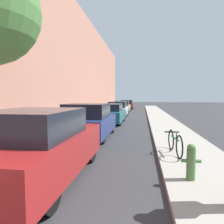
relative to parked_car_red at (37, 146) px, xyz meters
name	(u,v)px	position (x,y,z in m)	size (l,w,h in m)	color
ground_plane	(121,123)	(0.82, 9.72, -0.72)	(120.00, 120.00, 0.00)	#333335
sidewalk_left	(80,122)	(-2.08, 9.72, -0.66)	(2.00, 52.00, 0.12)	#9E998E
sidewalk_right	(165,123)	(3.72, 9.72, -0.66)	(2.00, 52.00, 0.12)	#9E998E
building_facade_left	(60,55)	(-3.43, 9.72, 4.01)	(0.70, 52.00, 9.45)	tan
parked_car_red	(37,146)	(0.00, 0.00, 0.00)	(1.90, 4.10, 1.51)	black
parked_car_navy	(88,122)	(-0.11, 4.68, -0.02)	(1.91, 3.91, 1.50)	black
parked_car_teal	(109,114)	(0.01, 9.71, -0.08)	(1.87, 4.07, 1.32)	black
parked_car_white	(118,109)	(0.01, 14.61, -0.07)	(1.70, 4.30, 1.36)	black
parked_car_champagne	(122,107)	(-0.15, 20.11, -0.08)	(1.79, 4.51, 1.34)	black
parked_car_maroon	(127,105)	(-0.05, 26.33, -0.07)	(1.79, 4.40, 1.35)	black
fire_hydrant	(191,161)	(3.23, 0.12, -0.22)	(0.38, 0.17, 0.73)	#47703D
bicycle	(175,143)	(3.20, 2.02, -0.26)	(0.44, 1.58, 0.64)	black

